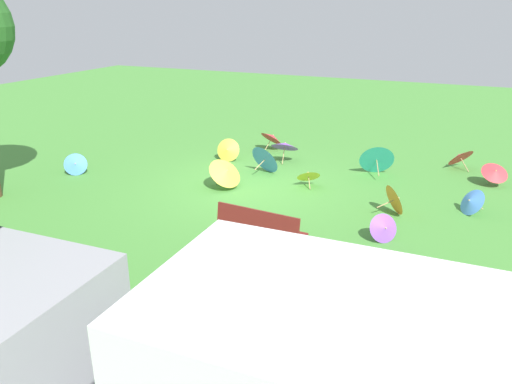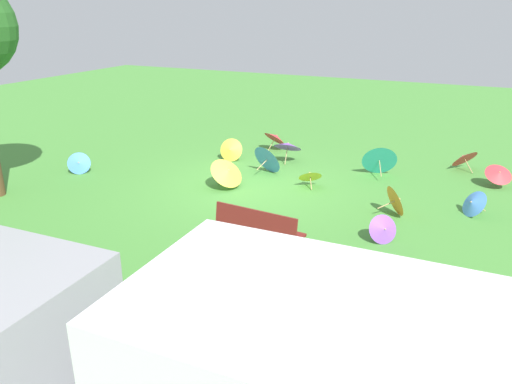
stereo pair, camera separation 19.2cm
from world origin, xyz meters
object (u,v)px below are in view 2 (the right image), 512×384
at_px(parasol_yellow_3, 228,172).
at_px(parasol_red_3, 499,173).
at_px(parasol_red_0, 276,137).
at_px(parasol_purple_0, 384,229).
at_px(parasol_orange_0, 397,200).
at_px(parasol_yellow_0, 310,175).
at_px(parasol_purple_1, 288,145).
at_px(parasol_blue_4, 79,163).
at_px(parasol_blue_1, 473,203).
at_px(parasol_teal_0, 379,158).
at_px(park_bench, 259,231).
at_px(parasol_yellow_2, 231,150).
at_px(parasol_red_1, 464,157).
at_px(parasol_blue_3, 269,158).

bearing_deg(parasol_yellow_3, parasol_red_3, -154.67).
height_order(parasol_red_0, parasol_red_3, parasol_red_0).
xyz_separation_m(parasol_purple_0, parasol_orange_0, (0.02, -1.45, 0.07)).
relative_size(parasol_yellow_0, parasol_red_0, 0.80).
xyz_separation_m(parasol_purple_0, parasol_red_3, (-1.91, -4.24, 0.09)).
distance_m(parasol_purple_1, parasol_blue_4, 5.70).
height_order(parasol_purple_0, parasol_blue_1, parasol_blue_1).
xyz_separation_m(parasol_red_0, parasol_blue_1, (-5.80, 2.97, -0.12)).
xyz_separation_m(parasol_blue_1, parasol_teal_0, (2.40, -1.90, 0.16)).
xyz_separation_m(park_bench, parasol_yellow_2, (3.14, -4.88, -0.14)).
relative_size(parasol_yellow_2, parasol_yellow_3, 0.69).
relative_size(parasol_teal_0, parasol_yellow_2, 1.48).
bearing_deg(parasol_red_1, parasol_purple_1, 16.55).
relative_size(parasol_purple_0, parasol_purple_1, 0.77).
bearing_deg(parasol_orange_0, parasol_yellow_3, 0.69).
bearing_deg(parasol_blue_3, parasol_teal_0, -157.43).
xyz_separation_m(park_bench, parasol_red_3, (-3.85, -5.67, -0.10)).
xyz_separation_m(park_bench, parasol_yellow_3, (2.14, -2.83, -0.04)).
height_order(parasol_blue_1, parasol_yellow_2, parasol_yellow_2).
bearing_deg(park_bench, parasol_purple_1, -73.58).
relative_size(parasol_red_1, parasol_red_3, 1.12).
distance_m(parasol_yellow_0, parasol_blue_4, 6.13).
xyz_separation_m(parasol_teal_0, parasol_red_3, (-2.88, -0.22, -0.08)).
bearing_deg(parasol_blue_1, parasol_yellow_2, -11.69).
relative_size(parasol_purple_1, parasol_blue_4, 1.22).
bearing_deg(parasol_yellow_2, park_bench, 122.74).
relative_size(parasol_purple_1, parasol_blue_3, 0.87).
xyz_separation_m(parasol_red_1, parasol_blue_4, (9.24, 4.64, -0.07)).
bearing_deg(parasol_orange_0, parasol_blue_1, -155.76).
xyz_separation_m(parasol_teal_0, parasol_blue_3, (2.68, 1.11, -0.03)).
distance_m(parasol_blue_3, parasol_yellow_3, 1.56).
bearing_deg(parasol_red_3, park_bench, 55.78).
relative_size(parasol_purple_0, parasol_blue_1, 0.88).
bearing_deg(parasol_yellow_3, parasol_blue_4, 9.09).
distance_m(parasol_teal_0, parasol_red_1, 2.42).
height_order(park_bench, parasol_yellow_3, park_bench).
height_order(parasol_blue_3, parasol_red_1, parasol_blue_3).
relative_size(parasol_yellow_0, parasol_yellow_3, 0.73).
bearing_deg(parasol_teal_0, parasol_blue_1, 141.59).
bearing_deg(parasol_blue_1, parasol_blue_3, -8.87).
height_order(parasol_purple_0, parasol_yellow_0, parasol_purple_0).
bearing_deg(parasol_teal_0, parasol_purple_0, 103.47).
distance_m(parasol_red_0, parasol_orange_0, 5.66).
distance_m(parasol_red_0, parasol_red_3, 6.33).
xyz_separation_m(parasol_purple_0, parasol_teal_0, (0.96, -4.02, 0.17)).
xyz_separation_m(parasol_purple_0, parasol_red_1, (-1.04, -5.38, 0.08)).
bearing_deg(parasol_teal_0, parasol_yellow_0, 51.34).
bearing_deg(parasol_blue_1, parasol_blue_4, 8.07).
bearing_deg(parasol_red_3, parasol_blue_3, 13.54).
relative_size(park_bench, parasol_yellow_0, 2.18).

